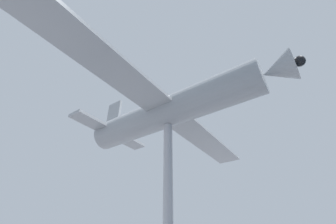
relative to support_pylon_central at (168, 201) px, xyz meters
name	(u,v)px	position (x,y,z in m)	size (l,w,h in m)	color
support_pylon_central	(168,201)	(0.00, 0.00, 0.00)	(0.44, 0.44, 7.48)	#B7B7BC
suspended_airplane	(171,110)	(-0.02, 0.22, 4.59)	(17.33, 11.81, 3.21)	#93999E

